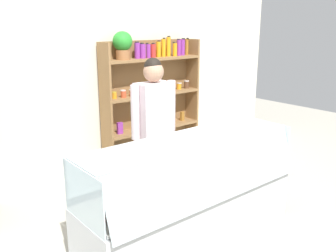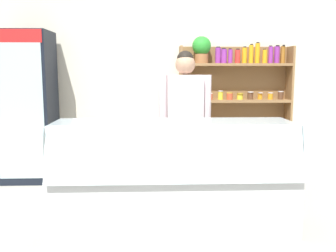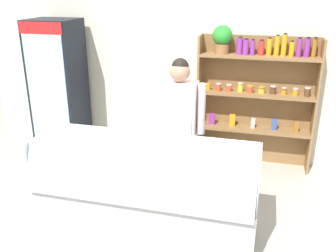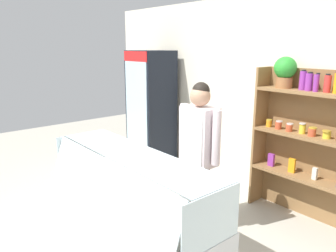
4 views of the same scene
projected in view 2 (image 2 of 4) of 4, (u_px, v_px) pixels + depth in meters
ground_plane at (192, 224)px, 3.60m from camera, size 12.00×12.00×0.00m
back_wall at (179, 78)px, 5.42m from camera, size 6.80×0.10×2.70m
drinks_fridge at (28, 107)px, 4.94m from camera, size 0.67×0.62×1.97m
shelving_unit at (231, 96)px, 5.29m from camera, size 1.56×0.29×1.92m
deli_display_case at (173, 195)px, 3.48m from camera, size 2.20×0.72×1.01m
shop_clerk at (185, 113)px, 4.16m from camera, size 0.58×0.25×1.68m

